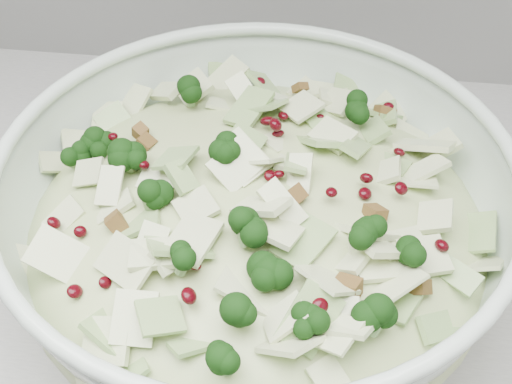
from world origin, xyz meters
TOP-DOWN VIEW (x-y plane):
  - mixing_bowl at (0.69, 1.60)m, footprint 0.54×0.54m
  - salad at (0.69, 1.60)m, footprint 0.47×0.47m

SIDE VIEW (x-z plane):
  - mixing_bowl at x=0.69m, z-range 0.90..1.07m
  - salad at x=0.69m, z-range 0.93..1.10m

